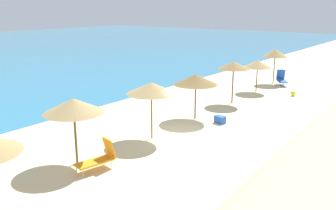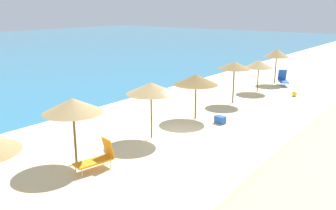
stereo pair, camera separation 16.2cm
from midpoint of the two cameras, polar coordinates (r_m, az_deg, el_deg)
ground_plane at (r=18.73m, az=1.81°, el=-4.77°), size 160.00×160.00×0.00m
beach_umbrella_3 at (r=15.28m, az=-14.66°, el=-0.13°), size 2.45×2.45×2.78m
beach_umbrella_4 at (r=17.75m, az=-2.85°, el=2.61°), size 2.42×2.42×2.80m
beach_umbrella_5 at (r=21.05m, az=4.07°, el=3.95°), size 2.52×2.52×2.62m
beach_umbrella_6 at (r=24.90m, az=9.89°, el=6.03°), size 2.14×2.14×2.80m
beach_umbrella_7 at (r=28.80m, az=13.49°, el=6.18°), size 2.15×2.15×2.42m
beach_umbrella_8 at (r=32.36m, az=16.06°, el=7.71°), size 2.06×2.06×2.90m
lounge_chair_0 at (r=15.16m, az=-10.89°, el=-7.94°), size 1.70×0.93×1.20m
lounge_chair_1 at (r=32.06m, az=16.96°, el=3.87°), size 1.67×1.37×1.24m
beach_ball at (r=28.41m, az=18.57°, el=1.70°), size 0.37×0.37×0.37m
cooler_box at (r=20.86m, az=7.79°, el=-2.23°), size 0.48×0.64×0.41m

